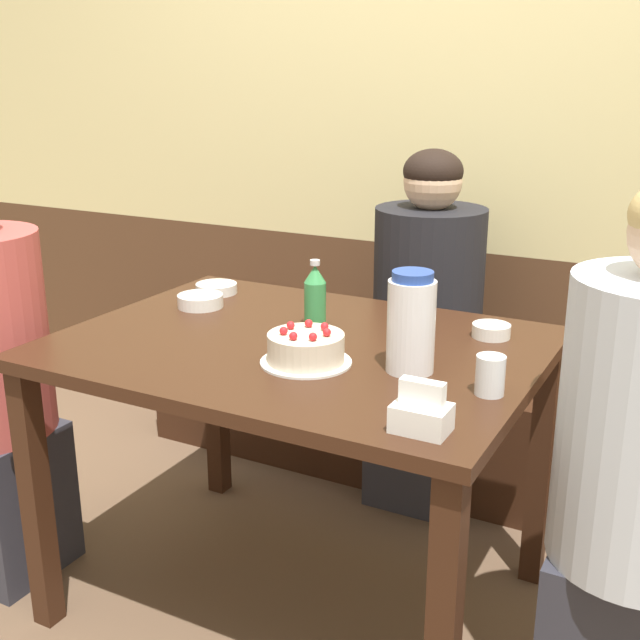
% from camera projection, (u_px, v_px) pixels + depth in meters
% --- Properties ---
extents(ground_plane, '(12.00, 12.00, 0.00)m').
position_uv_depth(ground_plane, '(300.00, 597.00, 2.30)').
color(ground_plane, brown).
extents(back_wall, '(4.80, 0.04, 2.50)m').
position_uv_depth(back_wall, '(444.00, 127.00, 2.81)').
color(back_wall, brown).
rests_on(back_wall, ground_plane).
extents(bench_seat, '(2.06, 0.38, 0.42)m').
position_uv_depth(bench_seat, '(411.00, 422.00, 2.93)').
color(bench_seat, '#381E11').
rests_on(bench_seat, ground_plane).
extents(dining_table, '(1.22, 0.91, 0.77)m').
position_uv_depth(dining_table, '(298.00, 378.00, 2.09)').
color(dining_table, '#381E11').
rests_on(dining_table, ground_plane).
extents(birthday_cake, '(0.22, 0.22, 0.09)m').
position_uv_depth(birthday_cake, '(306.00, 349.00, 1.90)').
color(birthday_cake, white).
rests_on(birthday_cake, dining_table).
extents(water_pitcher, '(0.11, 0.11, 0.24)m').
position_uv_depth(water_pitcher, '(411.00, 323.00, 1.83)').
color(water_pitcher, white).
rests_on(water_pitcher, dining_table).
extents(soju_bottle, '(0.06, 0.06, 0.19)m').
position_uv_depth(soju_bottle, '(315.00, 296.00, 2.16)').
color(soju_bottle, '#388E4C').
rests_on(soju_bottle, dining_table).
extents(napkin_holder, '(0.11, 0.08, 0.11)m').
position_uv_depth(napkin_holder, '(421.00, 413.00, 1.54)').
color(napkin_holder, white).
rests_on(napkin_holder, dining_table).
extents(bowl_soup_white, '(0.13, 0.13, 0.04)m').
position_uv_depth(bowl_soup_white, '(200.00, 301.00, 2.36)').
color(bowl_soup_white, white).
rests_on(bowl_soup_white, dining_table).
extents(bowl_rice_small, '(0.10, 0.10, 0.03)m').
position_uv_depth(bowl_rice_small, '(491.00, 331.00, 2.09)').
color(bowl_rice_small, white).
rests_on(bowl_rice_small, dining_table).
extents(bowl_side_dish, '(0.13, 0.13, 0.03)m').
position_uv_depth(bowl_side_dish, '(216.00, 288.00, 2.51)').
color(bowl_side_dish, white).
rests_on(bowl_side_dish, dining_table).
extents(glass_water_tall, '(0.06, 0.06, 0.09)m').
position_uv_depth(glass_water_tall, '(490.00, 375.00, 1.72)').
color(glass_water_tall, silver).
rests_on(glass_water_tall, dining_table).
extents(person_grey_tee, '(0.36, 0.36, 1.21)m').
position_uv_depth(person_grey_tee, '(426.00, 336.00, 2.68)').
color(person_grey_tee, '#33333D').
rests_on(person_grey_tee, ground_plane).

